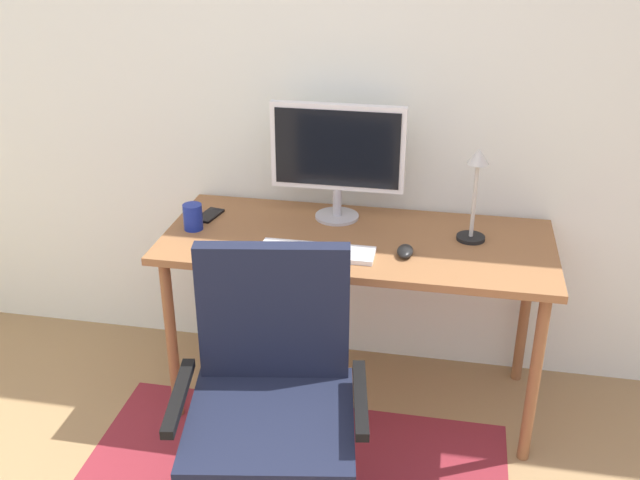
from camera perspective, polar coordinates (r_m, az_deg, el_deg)
name	(u,v)px	position (r m, az deg, el deg)	size (l,w,h in m)	color
wall_back	(337,73)	(3.08, 1.31, 12.76)	(6.00, 0.10, 2.60)	white
desk	(357,255)	(2.90, 2.86, -1.20)	(1.51, 0.64, 0.75)	#936038
monitor	(338,152)	(2.94, 1.37, 6.82)	(0.54, 0.18, 0.48)	#B2B2B7
keyboard	(317,251)	(2.74, -0.24, -0.89)	(0.43, 0.13, 0.02)	white
computer_mouse	(405,251)	(2.74, 6.60, -0.86)	(0.06, 0.10, 0.03)	black
coffee_cup	(193,217)	(2.97, -9.80, 1.77)	(0.08, 0.08, 0.10)	navy
cell_phone	(209,215)	(3.09, -8.54, 1.91)	(0.07, 0.14, 0.01)	black
desk_lamp	(476,184)	(2.83, 11.96, 4.22)	(0.11, 0.11, 0.37)	black
office_chair	(272,430)	(2.47, -3.70, -14.49)	(0.65, 0.60, 0.98)	slate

